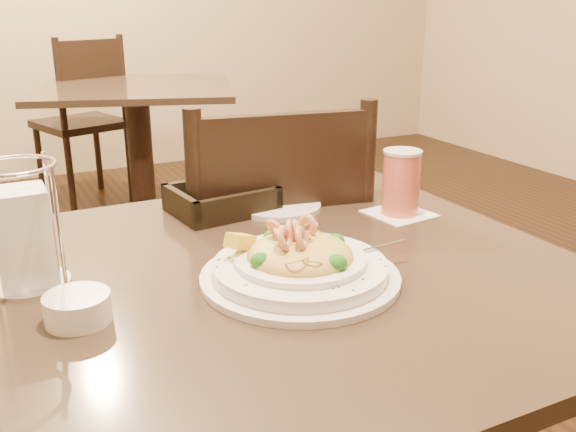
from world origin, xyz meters
name	(u,v)px	position (x,y,z in m)	size (l,w,h in m)	color
main_table	(293,387)	(0.00, 0.00, 0.49)	(0.90, 0.90, 0.72)	black
background_table	(139,131)	(0.31, 2.28, 0.49)	(1.13, 1.13, 0.72)	black
dining_chair_near	(268,280)	(0.14, 0.40, 0.50)	(0.49, 0.49, 0.93)	black
dining_chair_far	(84,116)	(0.14, 2.78, 0.50)	(0.53, 0.53, 0.93)	black
pasta_bowl	(300,264)	(-0.02, -0.05, 0.74)	(0.34, 0.31, 0.10)	white
drink_glass	(401,183)	(0.31, 0.14, 0.78)	(0.13, 0.13, 0.13)	white
bread_basket	(222,202)	(0.00, 0.31, 0.74)	(0.21, 0.18, 0.05)	black
napkin_caddy	(23,234)	(-0.39, 0.12, 0.80)	(0.12, 0.12, 0.19)	silver
side_plate	(279,206)	(0.11, 0.27, 0.72)	(0.17, 0.17, 0.01)	white
butter_ramekin	(78,308)	(-0.34, -0.03, 0.74)	(0.09, 0.09, 0.04)	white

